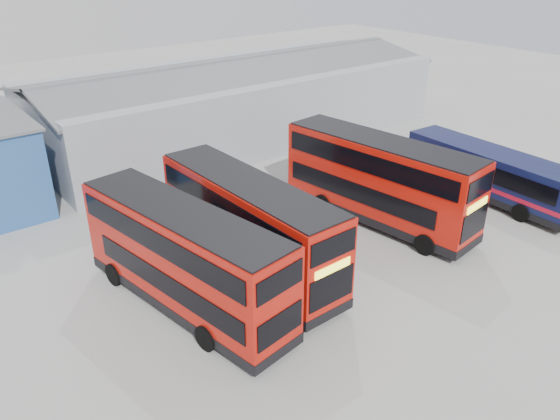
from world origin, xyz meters
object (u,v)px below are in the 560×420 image
object	(u,v)px
maintenance_shed	(239,101)
double_decker_centre	(249,228)
double_decker_right	(379,182)
single_decker_blue	(490,175)
double_decker_left	(184,260)

from	to	relation	value
maintenance_shed	double_decker_centre	bearing A→B (deg)	-122.94
double_decker_right	single_decker_blue	distance (m)	7.66
double_decker_left	double_decker_right	world-z (taller)	double_decker_right
maintenance_shed	single_decker_blue	xyz separation A→B (m)	(4.77, -18.75, -1.18)
double_decker_right	single_decker_blue	world-z (taller)	double_decker_right
maintenance_shed	single_decker_blue	distance (m)	19.38
double_decker_centre	single_decker_blue	world-z (taller)	double_decker_centre
single_decker_blue	maintenance_shed	bearing A→B (deg)	-72.93
maintenance_shed	double_decker_right	size ratio (longest dim) A/B	2.76
double_decker_left	double_decker_right	xyz separation A→B (m)	(11.82, 0.49, 0.08)
double_decker_left	double_decker_centre	distance (m)	3.65
maintenance_shed	double_decker_left	world-z (taller)	maintenance_shed
double_decker_left	single_decker_blue	distance (m)	19.26
double_decker_left	double_decker_centre	xyz separation A→B (m)	(3.60, 0.63, 0.01)
double_decker_centre	double_decker_right	bearing A→B (deg)	-2.01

